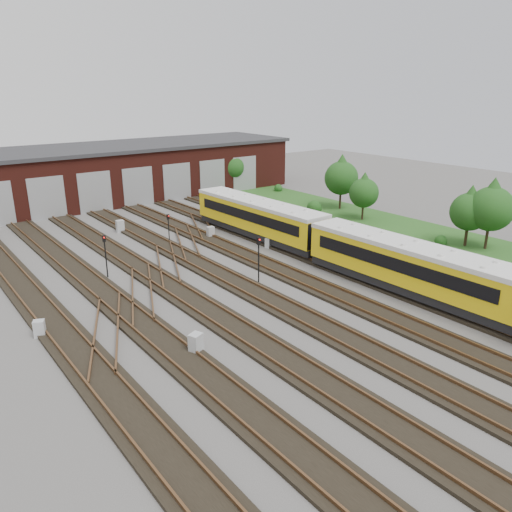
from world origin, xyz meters
TOP-DOWN VIEW (x-y plane):
  - ground at (0.00, 0.00)m, footprint 120.00×120.00m
  - track_network at (-0.17, 0.59)m, footprint 30.40×70.00m
  - maintenance_shed at (-0.01, 39.97)m, footprint 51.00×12.50m
  - grass_verge at (19.00, 10.00)m, footprint 8.00×55.00m
  - metro_train at (6.00, -0.46)m, footprint 3.10×47.23m
  - signal_mast_0 at (-8.58, 14.45)m, footprint 0.25×0.23m
  - signal_mast_1 at (-0.60, 6.94)m, footprint 0.26×0.25m
  - signal_mast_2 at (-1.06, 19.18)m, footprint 0.24×0.23m
  - signal_mast_3 at (8.67, 15.15)m, footprint 0.26×0.25m
  - relay_cabinet_0 at (-15.00, 7.97)m, footprint 0.73×0.68m
  - relay_cabinet_1 at (-3.11, 25.02)m, footprint 0.73×0.63m
  - relay_cabinet_2 at (-9.11, 1.23)m, footprint 0.81×0.75m
  - relay_cabinet_3 at (4.95, 12.75)m, footprint 0.62×0.57m
  - relay_cabinet_4 at (2.67, 18.31)m, footprint 0.65×0.56m
  - tree_0 at (16.65, 35.00)m, footprint 3.27×3.27m
  - tree_1 at (18.49, 14.18)m, footprint 2.98×2.98m
  - tree_2 at (20.20, 18.94)m, footprint 3.69×3.69m
  - tree_3 at (18.69, 2.82)m, footprint 3.22×3.22m
  - tree_4 at (19.27, 1.32)m, footprint 3.69×3.69m
  - bush_0 at (17.26, 4.26)m, footprint 1.06×1.06m
  - bush_1 at (16.66, 19.37)m, footprint 1.61×1.61m
  - bush_2 at (21.12, 30.79)m, footprint 1.09×1.09m

SIDE VIEW (x-z plane):
  - ground at x=0.00m, z-range 0.00..0.00m
  - grass_verge at x=19.00m, z-range 0.00..0.05m
  - track_network at x=-0.17m, z-range -0.06..0.27m
  - relay_cabinet_3 at x=4.95m, z-range 0.00..0.86m
  - relay_cabinet_0 at x=-15.00m, z-range 0.00..0.97m
  - relay_cabinet_4 at x=2.67m, z-range 0.00..1.02m
  - bush_0 at x=17.26m, z-range 0.00..1.06m
  - relay_cabinet_2 at x=-9.11m, z-range 0.00..1.09m
  - bush_2 at x=21.12m, z-range 0.00..1.09m
  - relay_cabinet_1 at x=-3.11m, z-range 0.00..1.14m
  - bush_1 at x=16.66m, z-range 0.00..1.61m
  - signal_mast_2 at x=-1.06m, z-range 0.37..2.94m
  - signal_mast_3 at x=8.67m, z-range 0.40..3.38m
  - metro_train at x=6.00m, z-range 0.37..3.50m
  - signal_mast_0 at x=-8.58m, z-range 0.42..3.55m
  - signal_mast_1 at x=-0.60m, z-range 0.45..3.78m
  - tree_1 at x=18.49m, z-range 0.70..5.65m
  - maintenance_shed at x=-0.01m, z-range 0.03..6.38m
  - tree_3 at x=18.69m, z-range 0.76..6.09m
  - tree_0 at x=16.65m, z-range 0.77..6.19m
  - tree_2 at x=20.20m, z-range 0.87..6.98m
  - tree_4 at x=19.27m, z-range 0.87..6.99m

